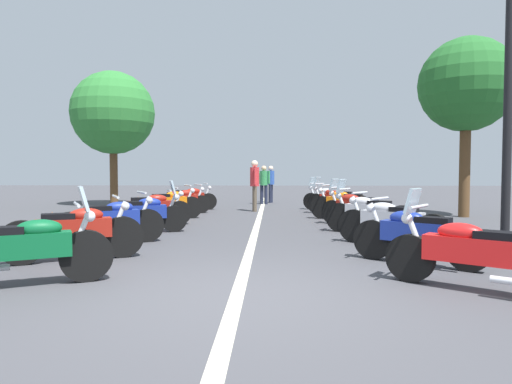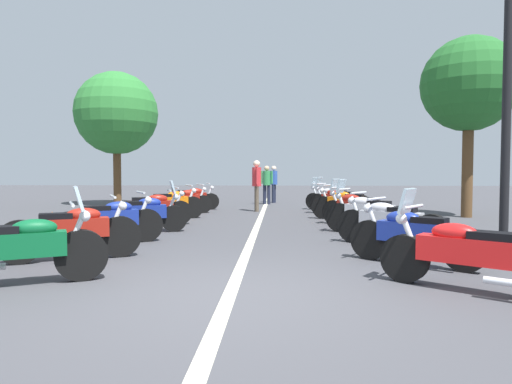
# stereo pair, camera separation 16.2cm
# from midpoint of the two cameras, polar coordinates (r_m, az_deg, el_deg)

# --- Properties ---
(ground_plane) EXTENTS (80.00, 80.00, 0.00)m
(ground_plane) POSITION_cam_midpoint_polar(r_m,az_deg,el_deg) (5.18, -3.36, -13.08)
(ground_plane) COLOR #424247
(lane_centre_stripe) EXTENTS (24.88, 0.16, 0.01)m
(lane_centre_stripe) POSITION_cam_midpoint_polar(r_m,az_deg,el_deg) (11.62, -0.29, -4.29)
(lane_centre_stripe) COLOR beige
(lane_centre_stripe) RESTS_ON ground_plane
(motorcycle_left_row_0) EXTENTS (1.12, 1.90, 1.22)m
(motorcycle_left_row_0) POSITION_cam_midpoint_polar(r_m,az_deg,el_deg) (6.16, -27.83, -6.36)
(motorcycle_left_row_0) COLOR black
(motorcycle_left_row_0) RESTS_ON ground_plane
(motorcycle_left_row_1) EXTENTS (1.11, 1.97, 1.02)m
(motorcycle_left_row_1) POSITION_cam_midpoint_polar(r_m,az_deg,el_deg) (7.63, -22.52, -4.62)
(motorcycle_left_row_1) COLOR black
(motorcycle_left_row_1) RESTS_ON ground_plane
(motorcycle_left_row_2) EXTENTS (1.18, 1.86, 1.01)m
(motorcycle_left_row_2) POSITION_cam_midpoint_polar(r_m,az_deg,el_deg) (9.08, -18.40, -3.45)
(motorcycle_left_row_2) COLOR black
(motorcycle_left_row_2) RESTS_ON ground_plane
(motorcycle_left_row_3) EXTENTS (0.93, 2.00, 1.20)m
(motorcycle_left_row_3) POSITION_cam_midpoint_polar(r_m,az_deg,el_deg) (10.56, -14.58, -2.58)
(motorcycle_left_row_3) COLOR black
(motorcycle_left_row_3) RESTS_ON ground_plane
(motorcycle_left_row_4) EXTENTS (1.03, 2.05, 1.00)m
(motorcycle_left_row_4) POSITION_cam_midpoint_polar(r_m,az_deg,el_deg) (11.95, -13.62, -2.00)
(motorcycle_left_row_4) COLOR black
(motorcycle_left_row_4) RESTS_ON ground_plane
(motorcycle_left_row_5) EXTENTS (1.10, 1.84, 1.01)m
(motorcycle_left_row_5) POSITION_cam_midpoint_polar(r_m,az_deg,el_deg) (13.42, -11.29, -1.45)
(motorcycle_left_row_5) COLOR black
(motorcycle_left_row_5) RESTS_ON ground_plane
(motorcycle_left_row_6) EXTENTS (1.15, 1.77, 0.98)m
(motorcycle_left_row_6) POSITION_cam_midpoint_polar(r_m,az_deg,el_deg) (15.02, -9.66, -1.07)
(motorcycle_left_row_6) COLOR black
(motorcycle_left_row_6) RESTS_ON ground_plane
(motorcycle_left_row_7) EXTENTS (0.92, 2.01, 0.98)m
(motorcycle_left_row_7) POSITION_cam_midpoint_polar(r_m,az_deg,el_deg) (16.51, -8.77, -0.73)
(motorcycle_left_row_7) COLOR black
(motorcycle_left_row_7) RESTS_ON ground_plane
(motorcycle_right_row_0) EXTENTS (1.37, 1.82, 1.19)m
(motorcycle_right_row_0) POSITION_cam_midpoint_polar(r_m,az_deg,el_deg) (5.83, 25.11, -6.94)
(motorcycle_right_row_0) COLOR black
(motorcycle_right_row_0) RESTS_ON ground_plane
(motorcycle_right_row_1) EXTENTS (1.35, 1.72, 0.99)m
(motorcycle_right_row_1) POSITION_cam_midpoint_polar(r_m,az_deg,el_deg) (7.15, 19.09, -5.14)
(motorcycle_right_row_1) COLOR black
(motorcycle_right_row_1) RESTS_ON ground_plane
(motorcycle_right_row_2) EXTENTS (1.42, 1.82, 1.01)m
(motorcycle_right_row_2) POSITION_cam_midpoint_polar(r_m,az_deg,el_deg) (8.77, 16.24, -3.63)
(motorcycle_right_row_2) COLOR black
(motorcycle_right_row_2) RESTS_ON ground_plane
(motorcycle_right_row_3) EXTENTS (1.22, 1.85, 1.23)m
(motorcycle_right_row_3) POSITION_cam_midpoint_polar(r_m,az_deg,el_deg) (10.35, 13.63, -2.58)
(motorcycle_right_row_3) COLOR black
(motorcycle_right_row_3) RESTS_ON ground_plane
(motorcycle_right_row_4) EXTENTS (1.31, 1.68, 1.21)m
(motorcycle_right_row_4) POSITION_cam_midpoint_polar(r_m,az_deg,el_deg) (11.87, 12.09, -1.96)
(motorcycle_right_row_4) COLOR black
(motorcycle_right_row_4) RESTS_ON ground_plane
(motorcycle_right_row_5) EXTENTS (1.09, 1.96, 1.02)m
(motorcycle_right_row_5) POSITION_cam_midpoint_polar(r_m,az_deg,el_deg) (13.23, 10.89, -1.47)
(motorcycle_right_row_5) COLOR black
(motorcycle_right_row_5) RESTS_ON ground_plane
(motorcycle_right_row_6) EXTENTS (1.31, 1.91, 1.22)m
(motorcycle_right_row_6) POSITION_cam_midpoint_polar(r_m,az_deg,el_deg) (14.90, 9.87, -0.99)
(motorcycle_right_row_6) COLOR black
(motorcycle_right_row_6) RESTS_ON ground_plane
(motorcycle_right_row_7) EXTENTS (1.23, 1.91, 1.20)m
(motorcycle_right_row_7) POSITION_cam_midpoint_polar(r_m,az_deg,el_deg) (16.37, 9.07, -0.71)
(motorcycle_right_row_7) COLOR black
(motorcycle_right_row_7) RESTS_ON ground_plane
(street_lamp_twin_globe) EXTENTS (0.32, 1.22, 4.91)m
(street_lamp_twin_globe) POSITION_cam_midpoint_polar(r_m,az_deg,el_deg) (8.64, 28.99, 15.36)
(street_lamp_twin_globe) COLOR black
(street_lamp_twin_globe) RESTS_ON ground_plane
(traffic_cone_0) EXTENTS (0.36, 0.36, 0.61)m
(traffic_cone_0) POSITION_cam_midpoint_polar(r_m,az_deg,el_deg) (14.68, -15.03, -1.81)
(traffic_cone_0) COLOR orange
(traffic_cone_0) RESTS_ON ground_plane
(traffic_cone_1) EXTENTS (0.36, 0.36, 0.61)m
(traffic_cone_1) POSITION_cam_midpoint_polar(r_m,az_deg,el_deg) (9.80, -24.84, -4.13)
(traffic_cone_1) COLOR orange
(traffic_cone_1) RESTS_ON ground_plane
(bystander_0) EXTENTS (0.51, 0.32, 1.66)m
(bystander_0) POSITION_cam_midpoint_polar(r_m,az_deg,el_deg) (20.18, 1.65, 1.38)
(bystander_0) COLOR #1E2338
(bystander_0) RESTS_ON ground_plane
(bystander_1) EXTENTS (0.53, 0.32, 1.79)m
(bystander_1) POSITION_cam_midpoint_polar(r_m,az_deg,el_deg) (15.76, -0.47, 1.37)
(bystander_1) COLOR brown
(bystander_1) RESTS_ON ground_plane
(bystander_2) EXTENTS (0.32, 0.53, 1.65)m
(bystander_2) POSITION_cam_midpoint_polar(r_m,az_deg,el_deg) (19.25, 0.76, 1.31)
(bystander_2) COLOR #1E2338
(bystander_2) RESTS_ON ground_plane
(roadside_tree_0) EXTENTS (2.85, 2.85, 5.47)m
(roadside_tree_0) POSITION_cam_midpoint_polar(r_m,az_deg,el_deg) (15.40, 24.86, 12.14)
(roadside_tree_0) COLOR brown
(roadside_tree_0) RESTS_ON ground_plane
(roadside_tree_1) EXTENTS (3.39, 3.39, 5.51)m
(roadside_tree_1) POSITION_cam_midpoint_polar(r_m,az_deg,el_deg) (19.72, -17.92, 9.47)
(roadside_tree_1) COLOR brown
(roadside_tree_1) RESTS_ON ground_plane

